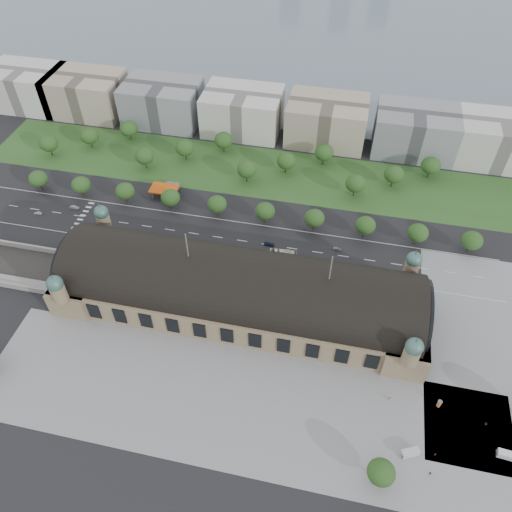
% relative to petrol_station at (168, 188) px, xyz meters
% --- Properties ---
extents(ground, '(900.00, 900.00, 0.00)m').
position_rel_petrol_station_xyz_m(ground, '(53.91, -65.28, -2.95)').
color(ground, black).
rests_on(ground, ground).
extents(station, '(150.00, 48.40, 44.30)m').
position_rel_petrol_station_xyz_m(station, '(53.91, -65.28, 7.33)').
color(station, '#877553').
rests_on(station, ground).
extents(track_cutting, '(70.00, 24.00, 3.10)m').
position_rel_petrol_station_xyz_m(track_cutting, '(-56.09, -67.49, -2.25)').
color(track_cutting, black).
rests_on(track_cutting, ground).
extents(plaza_south, '(190.00, 48.00, 0.12)m').
position_rel_petrol_station_xyz_m(plaza_south, '(63.91, -109.28, -2.95)').
color(plaza_south, gray).
rests_on(plaza_south, ground).
extents(plaza_east, '(56.00, 100.00, 0.12)m').
position_rel_petrol_station_xyz_m(plaza_east, '(156.91, -65.28, -2.95)').
color(plaza_east, gray).
rests_on(plaza_east, ground).
extents(road_slab, '(260.00, 26.00, 0.10)m').
position_rel_petrol_station_xyz_m(road_slab, '(33.91, -27.28, -2.95)').
color(road_slab, black).
rests_on(road_slab, ground).
extents(grass_belt, '(300.00, 45.00, 0.10)m').
position_rel_petrol_station_xyz_m(grass_belt, '(38.91, 27.72, -2.95)').
color(grass_belt, '#2A5221').
rests_on(grass_belt, ground).
extents(petrol_station, '(14.00, 13.00, 5.05)m').
position_rel_petrol_station_xyz_m(petrol_station, '(0.00, 0.00, 0.00)').
color(petrol_station, '#D54B0C').
rests_on(petrol_station, ground).
extents(lake, '(700.00, 320.00, 0.08)m').
position_rel_petrol_station_xyz_m(lake, '(53.91, 232.72, -2.95)').
color(lake, slate).
rests_on(lake, ground).
extents(office_0, '(45.00, 32.00, 24.00)m').
position_rel_petrol_station_xyz_m(office_0, '(-116.09, 67.72, 9.05)').
color(office_0, silver).
rests_on(office_0, ground).
extents(office_1, '(45.00, 32.00, 24.00)m').
position_rel_petrol_station_xyz_m(office_1, '(-76.09, 67.72, 9.05)').
color(office_1, tan).
rests_on(office_1, ground).
extents(office_2, '(45.00, 32.00, 24.00)m').
position_rel_petrol_station_xyz_m(office_2, '(-26.09, 67.72, 9.05)').
color(office_2, gray).
rests_on(office_2, ground).
extents(office_3, '(45.00, 32.00, 24.00)m').
position_rel_petrol_station_xyz_m(office_3, '(23.91, 67.72, 9.05)').
color(office_3, silver).
rests_on(office_3, ground).
extents(office_4, '(45.00, 32.00, 24.00)m').
position_rel_petrol_station_xyz_m(office_4, '(73.91, 67.72, 9.05)').
color(office_4, tan).
rests_on(office_4, ground).
extents(office_5, '(45.00, 32.00, 24.00)m').
position_rel_petrol_station_xyz_m(office_5, '(123.91, 67.72, 9.05)').
color(office_5, gray).
rests_on(office_5, ground).
extents(office_6, '(45.00, 32.00, 24.00)m').
position_rel_petrol_station_xyz_m(office_6, '(168.91, 67.72, 9.05)').
color(office_6, silver).
rests_on(office_6, ground).
extents(tree_row_0, '(9.60, 9.60, 11.52)m').
position_rel_petrol_station_xyz_m(tree_row_0, '(-66.09, -12.28, 4.48)').
color(tree_row_0, '#2D2116').
rests_on(tree_row_0, ground).
extents(tree_row_1, '(9.60, 9.60, 11.52)m').
position_rel_petrol_station_xyz_m(tree_row_1, '(-42.09, -12.28, 4.48)').
color(tree_row_1, '#2D2116').
rests_on(tree_row_1, ground).
extents(tree_row_2, '(9.60, 9.60, 11.52)m').
position_rel_petrol_station_xyz_m(tree_row_2, '(-18.09, -12.28, 4.48)').
color(tree_row_2, '#2D2116').
rests_on(tree_row_2, ground).
extents(tree_row_3, '(9.60, 9.60, 11.52)m').
position_rel_petrol_station_xyz_m(tree_row_3, '(5.91, -12.28, 4.48)').
color(tree_row_3, '#2D2116').
rests_on(tree_row_3, ground).
extents(tree_row_4, '(9.60, 9.60, 11.52)m').
position_rel_petrol_station_xyz_m(tree_row_4, '(29.91, -12.28, 4.48)').
color(tree_row_4, '#2D2116').
rests_on(tree_row_4, ground).
extents(tree_row_5, '(9.60, 9.60, 11.52)m').
position_rel_petrol_station_xyz_m(tree_row_5, '(53.91, -12.28, 4.48)').
color(tree_row_5, '#2D2116').
rests_on(tree_row_5, ground).
extents(tree_row_6, '(9.60, 9.60, 11.52)m').
position_rel_petrol_station_xyz_m(tree_row_6, '(77.91, -12.28, 4.48)').
color(tree_row_6, '#2D2116').
rests_on(tree_row_6, ground).
extents(tree_row_7, '(9.60, 9.60, 11.52)m').
position_rel_petrol_station_xyz_m(tree_row_7, '(101.91, -12.28, 4.48)').
color(tree_row_7, '#2D2116').
rests_on(tree_row_7, ground).
extents(tree_row_8, '(9.60, 9.60, 11.52)m').
position_rel_petrol_station_xyz_m(tree_row_8, '(125.91, -12.28, 4.48)').
color(tree_row_8, '#2D2116').
rests_on(tree_row_8, ground).
extents(tree_row_9, '(9.60, 9.60, 11.52)m').
position_rel_petrol_station_xyz_m(tree_row_9, '(149.91, -12.28, 4.48)').
color(tree_row_9, '#2D2116').
rests_on(tree_row_9, ground).
extents(tree_belt_0, '(10.40, 10.40, 12.48)m').
position_rel_petrol_station_xyz_m(tree_belt_0, '(-76.09, 17.72, 5.10)').
color(tree_belt_0, '#2D2116').
rests_on(tree_belt_0, ground).
extents(tree_belt_1, '(10.40, 10.40, 12.48)m').
position_rel_petrol_station_xyz_m(tree_belt_1, '(-57.09, 29.72, 5.10)').
color(tree_belt_1, '#2D2116').
rests_on(tree_belt_1, ground).
extents(tree_belt_2, '(10.40, 10.40, 12.48)m').
position_rel_petrol_station_xyz_m(tree_belt_2, '(-38.09, 41.72, 5.10)').
color(tree_belt_2, '#2D2116').
rests_on(tree_belt_2, ground).
extents(tree_belt_3, '(10.40, 10.40, 12.48)m').
position_rel_petrol_station_xyz_m(tree_belt_3, '(-19.09, 17.72, 5.10)').
color(tree_belt_3, '#2D2116').
rests_on(tree_belt_3, ground).
extents(tree_belt_4, '(10.40, 10.40, 12.48)m').
position_rel_petrol_station_xyz_m(tree_belt_4, '(-0.09, 29.72, 5.10)').
color(tree_belt_4, '#2D2116').
rests_on(tree_belt_4, ground).
extents(tree_belt_5, '(10.40, 10.40, 12.48)m').
position_rel_petrol_station_xyz_m(tree_belt_5, '(18.91, 41.72, 5.10)').
color(tree_belt_5, '#2D2116').
rests_on(tree_belt_5, ground).
extents(tree_belt_6, '(10.40, 10.40, 12.48)m').
position_rel_petrol_station_xyz_m(tree_belt_6, '(37.91, 17.72, 5.10)').
color(tree_belt_6, '#2D2116').
rests_on(tree_belt_6, ground).
extents(tree_belt_7, '(10.40, 10.40, 12.48)m').
position_rel_petrol_station_xyz_m(tree_belt_7, '(56.91, 29.72, 5.10)').
color(tree_belt_7, '#2D2116').
rests_on(tree_belt_7, ground).
extents(tree_belt_8, '(10.40, 10.40, 12.48)m').
position_rel_petrol_station_xyz_m(tree_belt_8, '(75.91, 41.72, 5.10)').
color(tree_belt_8, '#2D2116').
rests_on(tree_belt_8, ground).
extents(tree_belt_9, '(10.40, 10.40, 12.48)m').
position_rel_petrol_station_xyz_m(tree_belt_9, '(94.91, 17.72, 5.10)').
color(tree_belt_9, '#2D2116').
rests_on(tree_belt_9, ground).
extents(tree_belt_10, '(10.40, 10.40, 12.48)m').
position_rel_petrol_station_xyz_m(tree_belt_10, '(113.91, 29.72, 5.10)').
color(tree_belt_10, '#2D2116').
rests_on(tree_belt_10, ground).
extents(tree_belt_11, '(10.40, 10.40, 12.48)m').
position_rel_petrol_station_xyz_m(tree_belt_11, '(132.91, 41.72, 5.10)').
color(tree_belt_11, '#2D2116').
rests_on(tree_belt_11, ground).
extents(tree_plaza_s, '(9.00, 9.00, 10.64)m').
position_rel_petrol_station_xyz_m(tree_plaza_s, '(113.91, -125.28, 3.86)').
color(tree_plaza_s, '#2D2116').
rests_on(tree_plaza_s, ground).
extents(traffic_car_0, '(4.26, 2.04, 1.40)m').
position_rel_petrol_station_xyz_m(traffic_car_0, '(-58.34, -30.28, -2.25)').
color(traffic_car_0, silver).
rests_on(traffic_car_0, ground).
extents(traffic_car_1, '(4.71, 1.84, 1.53)m').
position_rel_petrol_station_xyz_m(traffic_car_1, '(-42.53, -22.50, -2.19)').
color(traffic_car_1, gray).
rests_on(traffic_car_1, ground).
extents(traffic_car_2, '(5.27, 2.47, 1.46)m').
position_rel_petrol_station_xyz_m(traffic_car_2, '(-5.76, -35.74, -2.22)').
color(traffic_car_2, black).
rests_on(traffic_car_2, ground).
extents(traffic_car_4, '(4.87, 2.20, 1.62)m').
position_rel_petrol_station_xyz_m(traffic_car_4, '(58.89, -27.45, -2.14)').
color(traffic_car_4, '#161B3F').
rests_on(traffic_car_4, ground).
extents(traffic_car_5, '(4.04, 1.51, 1.32)m').
position_rel_petrol_station_xyz_m(traffic_car_5, '(90.67, -23.79, -2.29)').
color(traffic_car_5, slate).
rests_on(traffic_car_5, ground).
extents(parked_car_0, '(4.42, 3.18, 1.38)m').
position_rel_petrol_station_xyz_m(parked_car_0, '(0.06, -44.28, -2.26)').
color(parked_car_0, black).
rests_on(parked_car_0, ground).
extents(parked_car_1, '(6.41, 5.37, 1.63)m').
position_rel_petrol_station_xyz_m(parked_car_1, '(-10.47, -40.28, -2.13)').
color(parked_car_1, maroon).
rests_on(parked_car_1, ground).
extents(parked_car_2, '(4.79, 3.24, 1.29)m').
position_rel_petrol_station_xyz_m(parked_car_2, '(-5.83, -40.63, -2.31)').
color(parked_car_2, '#171E40').
rests_on(parked_car_2, ground).
extents(parked_car_3, '(5.18, 3.68, 1.64)m').
position_rel_petrol_station_xyz_m(parked_car_3, '(12.71, -42.89, -2.13)').
color(parked_car_3, slate).
rests_on(parked_car_3, ground).
extents(parked_car_4, '(4.25, 3.33, 1.35)m').
position_rel_petrol_station_xyz_m(parked_car_4, '(22.40, -44.28, -2.27)').
color(parked_car_4, silver).
rests_on(parked_car_4, ground).
extents(parked_car_5, '(5.68, 4.37, 1.43)m').
position_rel_petrol_station_xyz_m(parked_car_5, '(23.81, -41.38, -2.23)').
color(parked_car_5, gray).
rests_on(parked_car_5, ground).
extents(parked_car_6, '(5.51, 4.82, 1.53)m').
position_rel_petrol_station_xyz_m(parked_car_6, '(35.91, -44.13, -2.19)').
color(parked_car_6, black).
rests_on(parked_car_6, ground).
extents(bus_west, '(11.65, 3.44, 3.20)m').
position_rel_petrol_station_xyz_m(bus_west, '(41.31, -38.28, -1.35)').
color(bus_west, '#B8331D').
rests_on(bus_west, ground).
extents(bus_mid, '(12.96, 3.58, 3.58)m').
position_rel_petrol_station_xyz_m(bus_mid, '(66.65, -33.28, -1.16)').
color(bus_mid, white).
rests_on(bus_mid, ground).
extents(bus_east, '(10.83, 3.22, 2.98)m').
position_rel_petrol_station_xyz_m(bus_east, '(69.03, -37.06, -1.46)').
color(bus_east, '#BAB8AC').
rests_on(bus_east, ground).
extents(van_east, '(6.17, 2.86, 2.60)m').
position_rel_petrol_station_xyz_m(van_east, '(154.83, -108.45, -1.71)').
color(van_east, silver).
rests_on(van_east, ground).
extents(van_south, '(6.48, 4.70, 2.61)m').
position_rel_petrol_station_xyz_m(van_south, '(123.61, -114.59, -1.70)').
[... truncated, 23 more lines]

